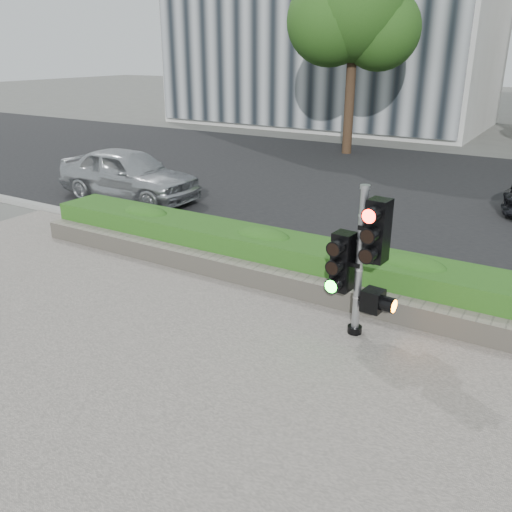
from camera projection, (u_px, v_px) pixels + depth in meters
The scene contains 9 objects.
ground at pixel (243, 350), 7.34m from camera, with size 120.00×120.00×0.00m, color #51514C.
sidewalk at pixel (107, 462), 5.35m from camera, with size 16.00×11.00×0.03m, color #9E9389.
road at pixel (433, 193), 15.32m from camera, with size 60.00×13.00×0.02m, color black.
curb at pixel (337, 270), 9.83m from camera, with size 60.00×0.25×0.12m, color gray.
stone_wall at pixel (306, 288), 8.79m from camera, with size 12.00×0.32×0.34m, color gray.
hedge at pixel (323, 265), 9.25m from camera, with size 12.00×1.00×0.68m, color #44942D.
tree_left at pixel (355, 12), 19.34m from camera, with size 4.61×4.03×7.34m.
traffic_signal at pixel (363, 255), 7.32m from camera, with size 0.76×0.58×2.16m.
car_silver at pixel (129, 174), 14.41m from camera, with size 1.62×4.03×1.37m, color #AEB1B5.
Camera 1 is at (3.47, -5.38, 3.83)m, focal length 38.00 mm.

